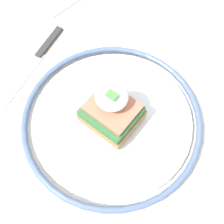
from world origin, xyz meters
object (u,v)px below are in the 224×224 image
(plate, at_px, (112,120))
(knife, at_px, (37,58))
(sandwich, at_px, (112,109))
(fork, at_px, (208,197))

(plate, xyz_separation_m, knife, (0.18, -0.01, -0.01))
(plate, relative_size, knife, 1.53)
(plate, relative_size, sandwich, 3.47)
(fork, xyz_separation_m, knife, (0.37, -0.02, 0.00))
(knife, bearing_deg, sandwich, 175.93)
(sandwich, relative_size, fork, 0.56)
(plate, height_order, sandwich, sandwich)
(sandwich, relative_size, knife, 0.44)
(sandwich, bearing_deg, fork, 176.89)
(knife, bearing_deg, fork, 176.40)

